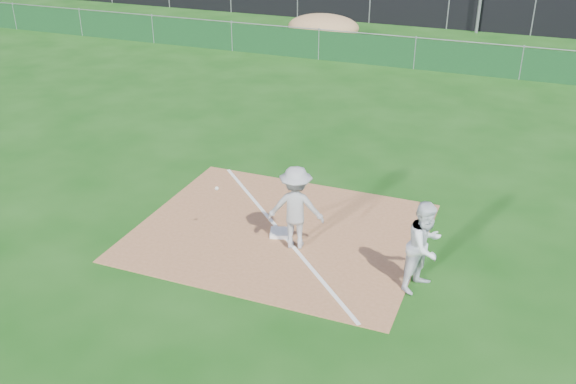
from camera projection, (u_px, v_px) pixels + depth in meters
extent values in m
plane|color=#12440E|center=(383.00, 107.00, 21.32)|extent=(90.00, 90.00, 0.00)
cube|color=#99613D|center=(280.00, 232.00, 13.82)|extent=(6.00, 5.00, 0.02)
cube|color=white|center=(280.00, 231.00, 13.82)|extent=(5.01, 5.01, 0.01)
cube|color=#0F3818|center=(415.00, 54.00, 25.22)|extent=(44.00, 0.05, 1.20)
ellipsoid|color=#A1794D|center=(323.00, 27.00, 29.80)|extent=(3.38, 2.60, 1.17)
cube|color=black|center=(448.00, 11.00, 31.76)|extent=(46.00, 0.04, 1.80)
cube|color=black|center=(461.00, 11.00, 36.32)|extent=(46.00, 9.00, 0.01)
cube|color=white|center=(280.00, 233.00, 13.67)|extent=(0.52, 0.52, 0.09)
imported|color=#A7A7A9|center=(296.00, 208.00, 12.90)|extent=(1.27, 0.91, 1.77)
sphere|color=white|center=(217.00, 188.00, 12.96)|extent=(0.08, 0.08, 0.08)
imported|color=silver|center=(425.00, 246.00, 11.61)|extent=(0.96, 1.05, 1.76)
imported|color=black|center=(547.00, 10.00, 33.45)|extent=(4.48, 2.68, 1.22)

